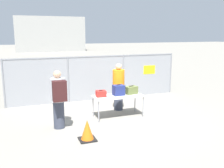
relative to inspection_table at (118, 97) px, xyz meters
name	(u,v)px	position (x,y,z in m)	size (l,w,h in m)	color
ground_plane	(120,118)	(0.00, -0.20, -0.70)	(120.00, 120.00, 0.00)	gray
fence_section	(97,77)	(0.02, 2.48, 0.32)	(7.53, 0.07, 1.92)	gray
inspection_table	(118,97)	(0.00, 0.00, 0.00)	(1.73, 0.77, 0.75)	silver
suitcase_red	(101,94)	(-0.59, 0.10, 0.16)	(0.34, 0.30, 0.23)	red
suitcase_navy	(119,90)	(0.04, 0.07, 0.24)	(0.39, 0.31, 0.38)	navy
suitcase_olive	(131,90)	(0.53, 0.09, 0.19)	(0.47, 0.35, 0.29)	#566033
traveler_hooded	(58,97)	(-2.08, -0.39, 0.29)	(0.44, 0.69, 1.79)	#383D4C
security_worker_near	(118,86)	(0.31, 0.75, 0.22)	(0.44, 0.44, 1.77)	#383D4C
utility_trailer	(112,78)	(1.64, 5.00, -0.28)	(3.57, 2.34, 0.69)	#4C6B47
distant_hangar	(48,34)	(1.78, 37.07, 1.99)	(10.62, 10.44, 5.37)	#999993
traffic_cone	(87,131)	(-1.50, -1.50, -0.43)	(0.46, 0.46, 0.57)	black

